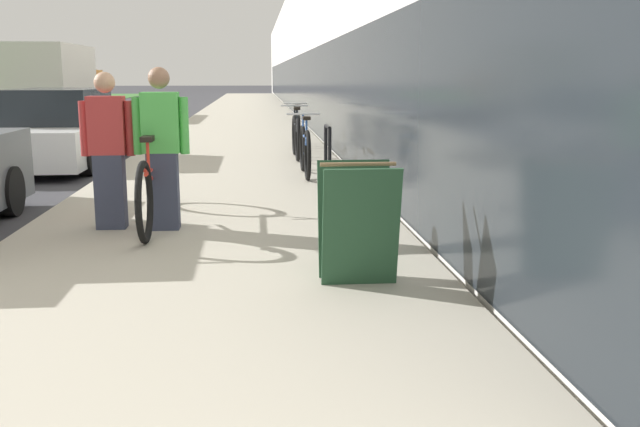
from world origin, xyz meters
The scene contains 12 objects.
sidewalk_slab centered at (5.17, 21.00, 0.07)m, with size 3.90×70.00×0.14m.
storefront_facade centered at (12.15, 29.00, 2.67)m, with size 10.01×70.00×5.35m.
tandem_bicycle centered at (4.59, 2.72, 0.54)m, with size 0.52×2.69×0.96m.
person_rider centered at (4.68, 2.38, 0.94)m, with size 0.54×0.21×1.60m.
person_bystander centered at (4.15, 2.47, 0.92)m, with size 0.53×0.21×1.56m.
bike_rack_hoop centered at (6.60, 5.07, 0.65)m, with size 0.05×0.60×0.84m.
cruiser_bike_nearest centered at (6.36, 6.10, 0.53)m, with size 0.52×1.79×0.93m.
cruiser_bike_middle centered at (6.35, 8.48, 0.54)m, with size 0.52×1.83×0.97m.
cruiser_bike_farthest centered at (6.49, 10.61, 0.52)m, with size 0.52×1.79×0.93m.
sandwich_board_sign centered at (6.36, 0.39, 0.59)m, with size 0.56×0.56×0.90m.
vintage_roadster_curbside centered at (2.01, 8.78, 0.64)m, with size 1.79×4.75×1.41m.
moving_truck centered at (-1.97, 23.28, 1.39)m, with size 2.43×6.88×2.74m.
Camera 1 is at (5.62, -4.75, 1.66)m, focal length 40.00 mm.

